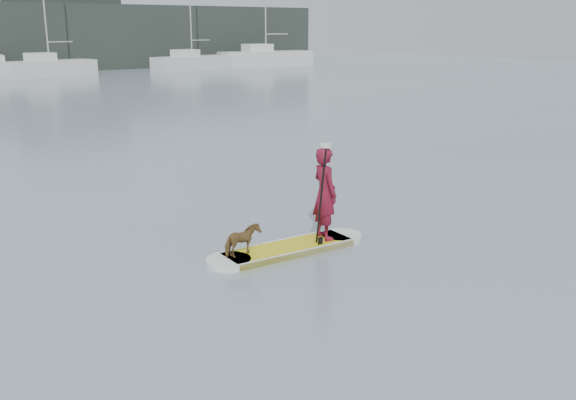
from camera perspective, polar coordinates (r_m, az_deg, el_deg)
ground at (r=10.61m, az=-10.08°, el=-7.55°), size 140.00×140.00×0.00m
paddleboard at (r=11.95m, az=0.00°, el=-4.35°), size 3.29×1.03×0.12m
paddler at (r=12.13m, az=3.29°, el=0.59°), size 0.53×0.71×1.77m
white_cap at (r=11.93m, az=3.36°, el=4.86°), size 0.22×0.22×0.07m
dog at (r=11.37m, az=-4.08°, el=-3.62°), size 0.68×0.34×0.56m
paddle at (r=11.82m, az=2.93°, el=-0.84°), size 0.10×0.30×2.00m
sailboat_e at (r=57.11m, az=-20.47°, el=11.01°), size 7.63×3.43×10.67m
sailboat_f at (r=62.47m, az=-8.56°, el=12.10°), size 8.25×3.55×11.95m
shore_building_east at (r=66.61m, az=-19.25°, el=14.39°), size 10.00×4.00×8.00m
sailboat_g at (r=67.52m, az=-2.04°, el=12.60°), size 10.05×4.11×13.75m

